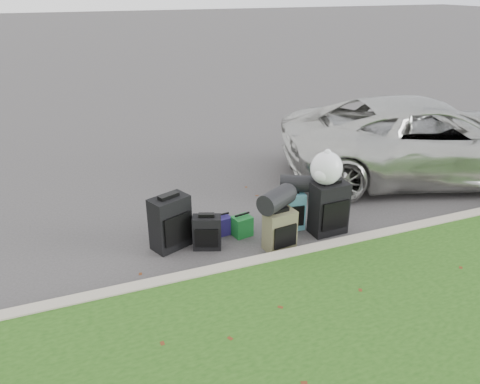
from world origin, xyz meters
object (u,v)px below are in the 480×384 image
object	(u,v)px
suitcase_olive	(280,230)
suitcase_teal	(290,211)
suv	(427,139)
suitcase_large_black_right	(329,208)
suitcase_small_black	(207,232)
tote_green	(242,226)
suitcase_large_black_left	(170,223)
tote_navy	(222,225)

from	to	relation	value
suitcase_olive	suitcase_teal	bearing A→B (deg)	42.53
suv	suitcase_large_black_right	distance (m)	3.09
suv	suitcase_olive	distance (m)	3.96
suitcase_small_black	tote_green	distance (m)	0.61
suitcase_large_black_left	tote_navy	bearing A→B (deg)	-16.15
suitcase_large_black_left	suitcase_teal	world-z (taller)	suitcase_large_black_left
suitcase_olive	tote_green	distance (m)	0.65
suitcase_large_black_left	suitcase_small_black	bearing A→B (deg)	-47.93
suitcase_olive	suv	bearing A→B (deg)	13.86
suitcase_large_black_left	suitcase_olive	size ratio (longest dim) A/B	1.31
suv	tote_navy	world-z (taller)	suv
suitcase_teal	tote_green	size ratio (longest dim) A/B	1.91
suitcase_olive	suitcase_teal	world-z (taller)	suitcase_olive
tote_green	tote_navy	size ratio (longest dim) A/B	1.09
suitcase_large_black_right	tote_navy	world-z (taller)	suitcase_large_black_right
suitcase_olive	tote_green	world-z (taller)	suitcase_olive
suitcase_teal	suitcase_large_black_right	world-z (taller)	suitcase_large_black_right
tote_navy	suitcase_large_black_left	bearing A→B (deg)	179.78
suitcase_teal	suitcase_olive	bearing A→B (deg)	-123.23
suitcase_large_black_left	suitcase_large_black_right	world-z (taller)	suitcase_large_black_right
suitcase_olive	suitcase_large_black_left	bearing A→B (deg)	149.59
suitcase_teal	suitcase_large_black_right	size ratio (longest dim) A/B	0.73
suv	suitcase_olive	world-z (taller)	suv
suitcase_teal	tote_green	bearing A→B (deg)	-177.05
suv	suitcase_large_black_left	world-z (taller)	suv
suitcase_large_black_left	tote_green	xyz separation A→B (m)	(1.04, -0.07, -0.23)
suitcase_large_black_left	tote_green	size ratio (longest dim) A/B	2.52
suv	suitcase_small_black	world-z (taller)	suv
suv	suitcase_teal	size ratio (longest dim) A/B	9.28
suitcase_large_black_left	suitcase_olive	bearing A→B (deg)	-46.16
suitcase_large_black_right	suv	bearing A→B (deg)	21.21
suitcase_olive	tote_navy	world-z (taller)	suitcase_olive
suv	tote_navy	xyz separation A→B (m)	(-4.28, -0.70, -0.60)
suitcase_large_black_left	tote_navy	world-z (taller)	suitcase_large_black_left
tote_navy	suitcase_small_black	bearing A→B (deg)	-143.28
suitcase_small_black	suitcase_large_black_right	bearing A→B (deg)	13.54
suitcase_large_black_right	suitcase_teal	bearing A→B (deg)	143.61
suitcase_large_black_right	tote_green	size ratio (longest dim) A/B	2.61
tote_navy	suv	bearing A→B (deg)	2.66
suitcase_olive	tote_green	bearing A→B (deg)	115.74
suitcase_small_black	tote_navy	world-z (taller)	suitcase_small_black
suitcase_small_black	tote_navy	xyz separation A→B (m)	(0.32, 0.30, -0.10)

